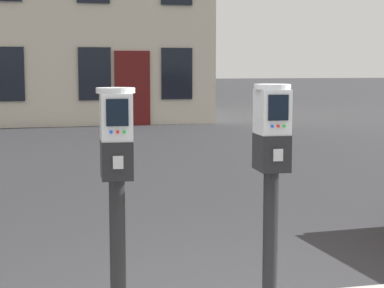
# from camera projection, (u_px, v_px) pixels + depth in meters

# --- Properties ---
(parking_meter_near_kerb) EXTENTS (0.23, 0.26, 1.42)m
(parking_meter_near_kerb) POSITION_uv_depth(u_px,v_px,m) (117.00, 167.00, 3.67)
(parking_meter_near_kerb) COLOR black
(parking_meter_near_kerb) RESTS_ON sidewalk_slab
(parking_meter_twin_adjacent) EXTENTS (0.23, 0.26, 1.44)m
(parking_meter_twin_adjacent) POSITION_uv_depth(u_px,v_px,m) (271.00, 160.00, 3.89)
(parking_meter_twin_adjacent) COLOR black
(parking_meter_twin_adjacent) RESTS_ON sidewalk_slab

